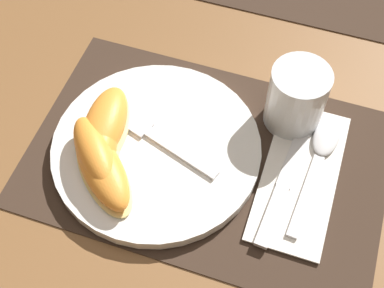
{
  "coord_description": "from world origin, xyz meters",
  "views": [
    {
      "loc": [
        0.1,
        -0.35,
        0.6
      ],
      "look_at": [
        -0.02,
        0.0,
        0.02
      ],
      "focal_mm": 50.0,
      "sensor_mm": 36.0,
      "label": 1
    }
  ],
  "objects_px": {
    "juice_glass": "(296,100)",
    "citrus_wedge_0": "(105,126)",
    "citrus_wedge_3": "(102,169)",
    "citrus_wedge_1": "(101,142)",
    "fork": "(152,134)",
    "spoon": "(321,152)",
    "citrus_wedge_2": "(95,154)",
    "knife": "(287,176)",
    "plate": "(157,149)"
  },
  "relations": [
    {
      "from": "juice_glass",
      "to": "citrus_wedge_0",
      "type": "relative_size",
      "value": 0.71
    },
    {
      "from": "juice_glass",
      "to": "citrus_wedge_3",
      "type": "bearing_deg",
      "value": -139.62
    },
    {
      "from": "citrus_wedge_1",
      "to": "citrus_wedge_3",
      "type": "bearing_deg",
      "value": -64.62
    },
    {
      "from": "juice_glass",
      "to": "fork",
      "type": "height_order",
      "value": "juice_glass"
    },
    {
      "from": "spoon",
      "to": "citrus_wedge_1",
      "type": "distance_m",
      "value": 0.28
    },
    {
      "from": "juice_glass",
      "to": "citrus_wedge_2",
      "type": "relative_size",
      "value": 0.79
    },
    {
      "from": "spoon",
      "to": "citrus_wedge_0",
      "type": "relative_size",
      "value": 1.43
    },
    {
      "from": "citrus_wedge_0",
      "to": "spoon",
      "type": "bearing_deg",
      "value": 13.69
    },
    {
      "from": "fork",
      "to": "juice_glass",
      "type": "bearing_deg",
      "value": 30.26
    },
    {
      "from": "citrus_wedge_0",
      "to": "citrus_wedge_1",
      "type": "distance_m",
      "value": 0.02
    },
    {
      "from": "fork",
      "to": "citrus_wedge_2",
      "type": "bearing_deg",
      "value": -130.26
    },
    {
      "from": "fork",
      "to": "citrus_wedge_1",
      "type": "bearing_deg",
      "value": -142.86
    },
    {
      "from": "knife",
      "to": "citrus_wedge_0",
      "type": "xyz_separation_m",
      "value": [
        -0.24,
        -0.02,
        0.03
      ]
    },
    {
      "from": "citrus_wedge_3",
      "to": "spoon",
      "type": "bearing_deg",
      "value": 26.58
    },
    {
      "from": "spoon",
      "to": "fork",
      "type": "relative_size",
      "value": 1.05
    },
    {
      "from": "citrus_wedge_2",
      "to": "citrus_wedge_1",
      "type": "bearing_deg",
      "value": 94.06
    },
    {
      "from": "knife",
      "to": "fork",
      "type": "xyz_separation_m",
      "value": [
        -0.18,
        -0.0,
        0.01
      ]
    },
    {
      "from": "juice_glass",
      "to": "spoon",
      "type": "height_order",
      "value": "juice_glass"
    },
    {
      "from": "juice_glass",
      "to": "spoon",
      "type": "distance_m",
      "value": 0.07
    },
    {
      "from": "fork",
      "to": "citrus_wedge_0",
      "type": "distance_m",
      "value": 0.06
    },
    {
      "from": "spoon",
      "to": "knife",
      "type": "bearing_deg",
      "value": -125.05
    },
    {
      "from": "citrus_wedge_1",
      "to": "plate",
      "type": "bearing_deg",
      "value": 23.15
    },
    {
      "from": "knife",
      "to": "citrus_wedge_2",
      "type": "xyz_separation_m",
      "value": [
        -0.23,
        -0.06,
        0.03
      ]
    },
    {
      "from": "knife",
      "to": "citrus_wedge_2",
      "type": "bearing_deg",
      "value": -164.95
    },
    {
      "from": "fork",
      "to": "citrus_wedge_2",
      "type": "xyz_separation_m",
      "value": [
        -0.05,
        -0.06,
        0.02
      ]
    },
    {
      "from": "knife",
      "to": "citrus_wedge_3",
      "type": "height_order",
      "value": "citrus_wedge_3"
    },
    {
      "from": "plate",
      "to": "citrus_wedge_0",
      "type": "relative_size",
      "value": 2.11
    },
    {
      "from": "knife",
      "to": "citrus_wedge_1",
      "type": "bearing_deg",
      "value": -169.83
    },
    {
      "from": "juice_glass",
      "to": "citrus_wedge_2",
      "type": "height_order",
      "value": "juice_glass"
    },
    {
      "from": "citrus_wedge_2",
      "to": "spoon",
      "type": "bearing_deg",
      "value": 22.66
    },
    {
      "from": "citrus_wedge_1",
      "to": "spoon",
      "type": "bearing_deg",
      "value": 18.7
    },
    {
      "from": "juice_glass",
      "to": "citrus_wedge_0",
      "type": "bearing_deg",
      "value": -153.31
    },
    {
      "from": "spoon",
      "to": "fork",
      "type": "distance_m",
      "value": 0.22
    },
    {
      "from": "juice_glass",
      "to": "fork",
      "type": "distance_m",
      "value": 0.19
    },
    {
      "from": "citrus_wedge_0",
      "to": "citrus_wedge_3",
      "type": "distance_m",
      "value": 0.06
    },
    {
      "from": "juice_glass",
      "to": "spoon",
      "type": "bearing_deg",
      "value": -42.88
    },
    {
      "from": "citrus_wedge_3",
      "to": "citrus_wedge_2",
      "type": "bearing_deg",
      "value": 136.26
    },
    {
      "from": "juice_glass",
      "to": "fork",
      "type": "relative_size",
      "value": 0.52
    },
    {
      "from": "knife",
      "to": "fork",
      "type": "relative_size",
      "value": 1.23
    },
    {
      "from": "plate",
      "to": "citrus_wedge_1",
      "type": "distance_m",
      "value": 0.07
    },
    {
      "from": "spoon",
      "to": "citrus_wedge_1",
      "type": "height_order",
      "value": "citrus_wedge_1"
    },
    {
      "from": "plate",
      "to": "fork",
      "type": "bearing_deg",
      "value": 129.38
    },
    {
      "from": "juice_glass",
      "to": "fork",
      "type": "bearing_deg",
      "value": -149.74
    },
    {
      "from": "fork",
      "to": "citrus_wedge_1",
      "type": "height_order",
      "value": "citrus_wedge_1"
    },
    {
      "from": "citrus_wedge_1",
      "to": "fork",
      "type": "bearing_deg",
      "value": 37.14
    },
    {
      "from": "citrus_wedge_2",
      "to": "citrus_wedge_3",
      "type": "relative_size",
      "value": 0.89
    },
    {
      "from": "spoon",
      "to": "citrus_wedge_2",
      "type": "relative_size",
      "value": 1.57
    },
    {
      "from": "knife",
      "to": "citrus_wedge_2",
      "type": "distance_m",
      "value": 0.24
    },
    {
      "from": "plate",
      "to": "knife",
      "type": "relative_size",
      "value": 1.25
    },
    {
      "from": "plate",
      "to": "spoon",
      "type": "distance_m",
      "value": 0.21
    }
  ]
}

